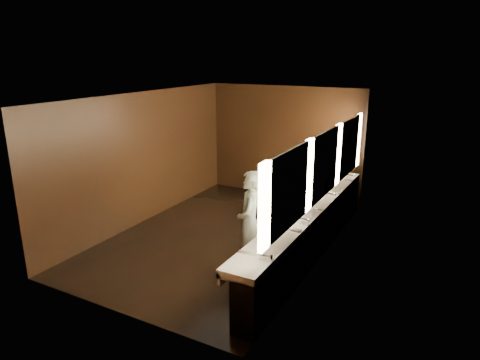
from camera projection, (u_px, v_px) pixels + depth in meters
name	position (u px, v px, depth m)	size (l,w,h in m)	color
floor	(225.00, 236.00, 8.65)	(6.00, 6.00, 0.00)	black
ceiling	(223.00, 96.00, 7.85)	(4.00, 6.00, 0.02)	#2D2D2B
wall_back	(284.00, 142.00, 10.78)	(4.00, 0.02, 2.80)	black
wall_front	(111.00, 222.00, 5.72)	(4.00, 0.02, 2.80)	black
wall_left	(144.00, 158.00, 9.16)	(0.02, 6.00, 2.80)	black
wall_right	(325.00, 184.00, 7.34)	(0.02, 6.00, 2.80)	black
sink_counter	(311.00, 230.00, 7.70)	(0.55, 5.40, 1.01)	black
mirror_band	(325.00, 164.00, 7.25)	(0.06, 5.03, 1.15)	#FFE5B7
person	(250.00, 222.00, 7.05)	(0.64, 0.42, 1.76)	#86BCC9
trash_bin	(272.00, 266.00, 6.82)	(0.39, 0.39, 0.61)	black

